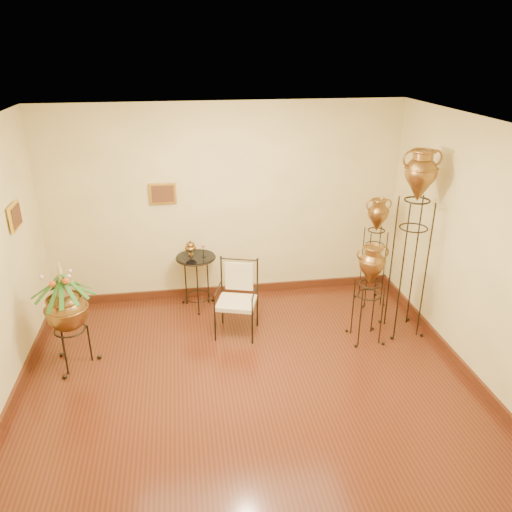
{
  "coord_description": "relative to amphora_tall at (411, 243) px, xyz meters",
  "views": [
    {
      "loc": [
        -0.6,
        -4.2,
        3.5
      ],
      "look_at": [
        0.25,
        1.3,
        1.1
      ],
      "focal_mm": 35.0,
      "sensor_mm": 36.0,
      "label": 1
    }
  ],
  "objects": [
    {
      "name": "ground",
      "position": [
        -2.15,
        -1.11,
        -1.23
      ],
      "size": [
        5.0,
        5.0,
        0.0
      ],
      "primitive_type": "plane",
      "color": "#552014",
      "rests_on": "ground"
    },
    {
      "name": "room_shell",
      "position": [
        -2.16,
        -1.1,
        0.51
      ],
      "size": [
        5.02,
        5.02,
        2.81
      ],
      "color": "#F4E69D",
      "rests_on": "ground"
    },
    {
      "name": "amphora_tall",
      "position": [
        0.0,
        0.0,
        0.0
      ],
      "size": [
        0.59,
        0.59,
        2.4
      ],
      "rotation": [
        0.0,
        0.0,
        -0.32
      ],
      "color": "black",
      "rests_on": "ground"
    },
    {
      "name": "amphora_mid",
      "position": [
        -0.13,
        0.8,
        -0.43
      ],
      "size": [
        0.44,
        0.44,
        1.57
      ],
      "rotation": [
        0.0,
        0.0,
        0.32
      ],
      "color": "black",
      "rests_on": "ground"
    },
    {
      "name": "amphora_short",
      "position": [
        -0.54,
        -0.13,
        -0.58
      ],
      "size": [
        0.48,
        0.48,
        1.29
      ],
      "rotation": [
        0.0,
        0.0,
        0.24
      ],
      "color": "black",
      "rests_on": "ground"
    },
    {
      "name": "planter_urn",
      "position": [
        -4.11,
        -0.15,
        -0.46
      ],
      "size": [
        0.95,
        0.95,
        1.38
      ],
      "rotation": [
        0.0,
        0.0,
        0.36
      ],
      "color": "black",
      "rests_on": "ground"
    },
    {
      "name": "armchair",
      "position": [
        -2.14,
        0.24,
        -0.74
      ],
      "size": [
        0.67,
        0.65,
        0.97
      ],
      "rotation": [
        0.0,
        0.0,
        -0.3
      ],
      "color": "black",
      "rests_on": "ground"
    },
    {
      "name": "side_table",
      "position": [
        -2.61,
        1.04,
        -0.82
      ],
      "size": [
        0.62,
        0.62,
        0.98
      ],
      "rotation": [
        0.0,
        0.0,
        -0.17
      ],
      "color": "black",
      "rests_on": "ground"
    }
  ]
}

